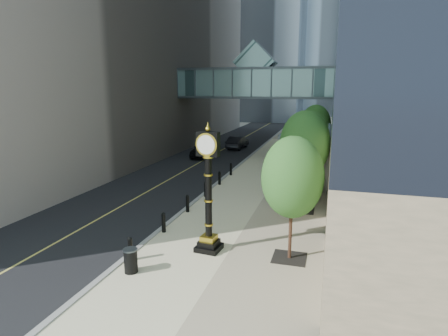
% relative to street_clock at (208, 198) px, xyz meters
% --- Properties ---
extents(ground, '(320.00, 320.00, 0.00)m').
position_rel_street_clock_xyz_m(ground, '(-0.11, -2.82, -2.42)').
color(ground, gray).
rests_on(ground, ground).
extents(road, '(8.00, 180.00, 0.02)m').
position_rel_street_clock_xyz_m(road, '(-7.11, 37.18, -2.41)').
color(road, black).
rests_on(road, ground).
extents(sidewalk, '(8.00, 180.00, 0.06)m').
position_rel_street_clock_xyz_m(sidewalk, '(0.89, 37.18, -2.39)').
color(sidewalk, beige).
rests_on(sidewalk, ground).
extents(curb, '(0.25, 180.00, 0.07)m').
position_rel_street_clock_xyz_m(curb, '(-3.11, 37.18, -2.39)').
color(curb, gray).
rests_on(curb, ground).
extents(distant_tower_c, '(22.00, 22.00, 65.00)m').
position_rel_street_clock_xyz_m(distant_tower_c, '(-6.11, 117.18, 30.08)').
color(distant_tower_c, '#AABDD7').
rests_on(distant_tower_c, ground).
extents(skywalk, '(17.00, 4.20, 5.80)m').
position_rel_street_clock_xyz_m(skywalk, '(-3.11, 25.18, 5.29)').
color(skywalk, slate).
rests_on(skywalk, ground).
extents(entrance_canopy, '(3.00, 8.00, 4.38)m').
position_rel_street_clock_xyz_m(entrance_canopy, '(3.37, 11.18, 1.77)').
color(entrance_canopy, '#383F44').
rests_on(entrance_canopy, ground).
extents(bollard_row, '(0.20, 16.20, 0.90)m').
position_rel_street_clock_xyz_m(bollard_row, '(-2.81, 6.18, -1.91)').
color(bollard_row, black).
rests_on(bollard_row, sidewalk).
extents(street_trees, '(2.81, 28.43, 5.78)m').
position_rel_street_clock_xyz_m(street_trees, '(3.49, 12.57, 1.27)').
color(street_trees, black).
rests_on(street_trees, sidewalk).
extents(street_clock, '(1.12, 1.12, 5.45)m').
position_rel_street_clock_xyz_m(street_clock, '(0.00, 0.00, 0.00)').
color(street_clock, black).
rests_on(street_clock, sidewalk).
extents(trash_bin, '(0.60, 0.60, 0.90)m').
position_rel_street_clock_xyz_m(trash_bin, '(-2.26, -2.75, -1.91)').
color(trash_bin, black).
rests_on(trash_bin, sidewalk).
extents(pedestrian, '(0.70, 0.56, 1.69)m').
position_rel_street_clock_xyz_m(pedestrian, '(1.88, 7.61, -1.52)').
color(pedestrian, '#B7B4A8').
rests_on(pedestrian, sidewalk).
extents(car_near, '(2.06, 5.05, 1.71)m').
position_rel_street_clock_xyz_m(car_near, '(-7.55, 21.66, -1.54)').
color(car_near, black).
rests_on(car_near, road).
extents(car_far, '(1.80, 4.50, 1.46)m').
position_rel_street_clock_xyz_m(car_far, '(-5.67, 27.89, -1.67)').
color(car_far, black).
rests_on(car_far, road).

